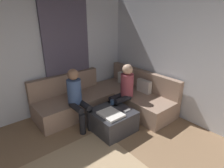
% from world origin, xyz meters
% --- Properties ---
extents(wall_left, '(0.12, 6.00, 2.70)m').
position_xyz_m(wall_left, '(-2.94, 0.00, 1.35)').
color(wall_left, silver).
rests_on(wall_left, ground_plane).
extents(curtain_panel, '(0.06, 1.10, 2.50)m').
position_xyz_m(curtain_panel, '(-2.84, 1.30, 1.25)').
color(curtain_panel, '#595166').
rests_on(curtain_panel, ground_plane).
extents(sectional_couch, '(2.10, 2.55, 0.87)m').
position_xyz_m(sectional_couch, '(-2.08, 1.88, 0.28)').
color(sectional_couch, '#9E7F6B').
rests_on(sectional_couch, ground_plane).
extents(ottoman, '(0.76, 0.76, 0.42)m').
position_xyz_m(ottoman, '(-1.37, 1.42, 0.21)').
color(ottoman, '#333338').
rests_on(ottoman, ground_plane).
extents(folded_blanket, '(0.44, 0.36, 0.04)m').
position_xyz_m(folded_blanket, '(-1.27, 1.30, 0.44)').
color(folded_blanket, white).
rests_on(folded_blanket, ottoman).
extents(coffee_mug, '(0.08, 0.08, 0.10)m').
position_xyz_m(coffee_mug, '(-1.59, 1.60, 0.47)').
color(coffee_mug, '#334C72').
rests_on(coffee_mug, ottoman).
extents(game_remote, '(0.05, 0.15, 0.02)m').
position_xyz_m(game_remote, '(-1.19, 1.64, 0.43)').
color(game_remote, white).
rests_on(game_remote, ottoman).
extents(person_on_couch_back, '(0.30, 0.60, 1.20)m').
position_xyz_m(person_on_couch_back, '(-1.60, 1.93, 0.66)').
color(person_on_couch_back, black).
rests_on(person_on_couch_back, ground_plane).
extents(person_on_couch_side, '(0.60, 0.30, 1.20)m').
position_xyz_m(person_on_couch_side, '(-1.93, 0.98, 0.66)').
color(person_on_couch_side, black).
rests_on(person_on_couch_side, ground_plane).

